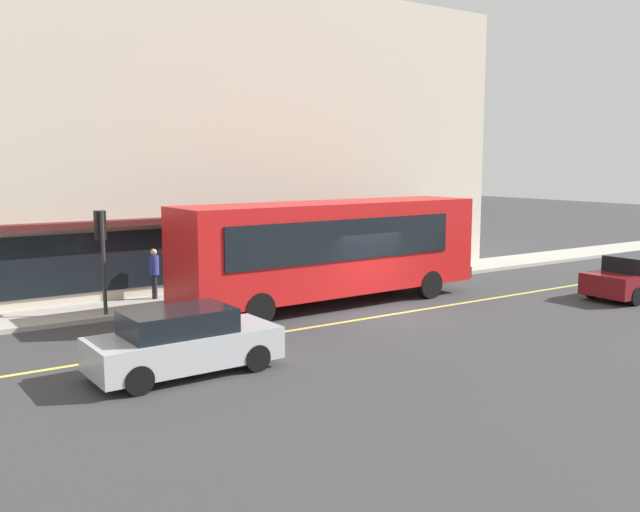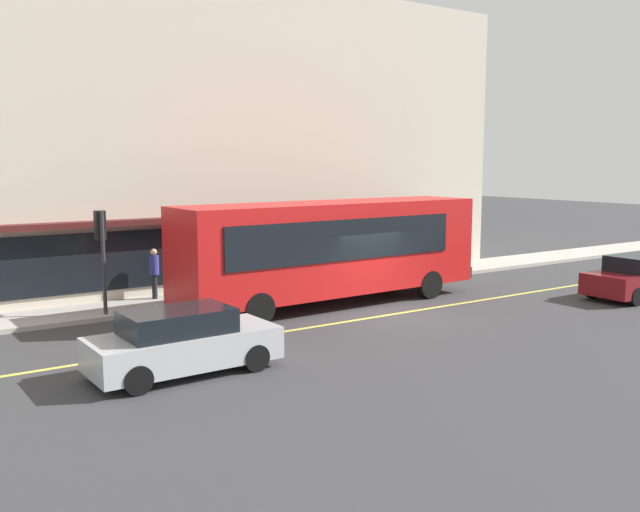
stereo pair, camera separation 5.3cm
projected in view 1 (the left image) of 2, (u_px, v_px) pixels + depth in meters
ground at (391, 315)px, 21.90m from camera, size 120.00×120.00×0.00m
sidewalk at (301, 287)px, 26.28m from camera, size 80.00×2.46×0.15m
lane_centre_stripe at (391, 315)px, 21.90m from camera, size 36.00×0.16×0.01m
storefront_building at (163, 139)px, 29.61m from camera, size 27.49×11.78×11.59m
bus at (332, 247)px, 23.17m from camera, size 11.19×2.85×3.50m
traffic_light at (101, 237)px, 21.11m from camera, size 0.30×0.52×3.20m
car_maroon at (638, 277)px, 24.64m from camera, size 4.30×1.86×1.52m
car_silver at (183, 342)px, 15.73m from camera, size 4.34×1.94×1.52m
pedestrian_by_curb at (377, 250)px, 29.21m from camera, size 0.34×0.34×1.60m
pedestrian_at_corner at (154, 269)px, 23.56m from camera, size 0.34×0.34×1.74m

